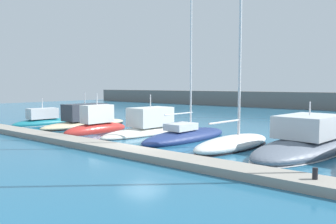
{
  "coord_description": "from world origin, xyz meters",
  "views": [
    {
      "loc": [
        13.98,
        -14.48,
        3.88
      ],
      "look_at": [
        -3.0,
        6.04,
        1.78
      ],
      "focal_mm": 36.17,
      "sensor_mm": 36.0,
      "label": 1
    }
  ],
  "objects_px": {
    "motorboat_ivory_fourth": "(148,127)",
    "sailboat_navy_fifth": "(186,135)",
    "motorboat_red_third": "(97,125)",
    "dock_bollard": "(315,173)",
    "mooring_buoy_red": "(167,111)",
    "motorboat_slate_seventh": "(306,142)",
    "motorboat_sand_second": "(86,120)",
    "sailboat_white_sixth": "(233,142)",
    "motorboat_teal_nearest": "(43,120)"
  },
  "relations": [
    {
      "from": "mooring_buoy_red",
      "to": "dock_bollard",
      "type": "xyz_separation_m",
      "value": [
        28.81,
        -26.04,
        0.6
      ]
    },
    {
      "from": "motorboat_teal_nearest",
      "to": "motorboat_slate_seventh",
      "type": "bearing_deg",
      "value": -78.38
    },
    {
      "from": "motorboat_red_third",
      "to": "motorboat_ivory_fourth",
      "type": "bearing_deg",
      "value": -58.17
    },
    {
      "from": "motorboat_ivory_fourth",
      "to": "motorboat_teal_nearest",
      "type": "bearing_deg",
      "value": 103.8
    },
    {
      "from": "motorboat_sand_second",
      "to": "dock_bollard",
      "type": "bearing_deg",
      "value": -105.18
    },
    {
      "from": "motorboat_ivory_fourth",
      "to": "mooring_buoy_red",
      "type": "relative_size",
      "value": 14.79
    },
    {
      "from": "motorboat_ivory_fourth",
      "to": "sailboat_navy_fifth",
      "type": "xyz_separation_m",
      "value": [
        4.18,
        -0.49,
        -0.22
      ]
    },
    {
      "from": "sailboat_white_sixth",
      "to": "dock_bollard",
      "type": "distance_m",
      "value": 8.38
    },
    {
      "from": "motorboat_ivory_fourth",
      "to": "dock_bollard",
      "type": "relative_size",
      "value": 20.48
    },
    {
      "from": "motorboat_slate_seventh",
      "to": "dock_bollard",
      "type": "relative_size",
      "value": 24.52
    },
    {
      "from": "dock_bollard",
      "to": "motorboat_teal_nearest",
      "type": "bearing_deg",
      "value": 170.43
    },
    {
      "from": "dock_bollard",
      "to": "motorboat_slate_seventh",
      "type": "bearing_deg",
      "value": 109.86
    },
    {
      "from": "sailboat_white_sixth",
      "to": "dock_bollard",
      "type": "height_order",
      "value": "sailboat_white_sixth"
    },
    {
      "from": "motorboat_teal_nearest",
      "to": "mooring_buoy_red",
      "type": "height_order",
      "value": "motorboat_teal_nearest"
    },
    {
      "from": "motorboat_red_third",
      "to": "sailboat_navy_fifth",
      "type": "xyz_separation_m",
      "value": [
        7.88,
        1.68,
        -0.31
      ]
    },
    {
      "from": "motorboat_teal_nearest",
      "to": "dock_bollard",
      "type": "distance_m",
      "value": 27.11
    },
    {
      "from": "motorboat_teal_nearest",
      "to": "motorboat_red_third",
      "type": "bearing_deg",
      "value": -84.36
    },
    {
      "from": "motorboat_red_third",
      "to": "dock_bollard",
      "type": "relative_size",
      "value": 13.94
    },
    {
      "from": "motorboat_ivory_fourth",
      "to": "motorboat_slate_seventh",
      "type": "bearing_deg",
      "value": -84.7
    },
    {
      "from": "sailboat_white_sixth",
      "to": "motorboat_slate_seventh",
      "type": "xyz_separation_m",
      "value": [
        3.82,
        1.72,
        0.16
      ]
    },
    {
      "from": "motorboat_red_third",
      "to": "mooring_buoy_red",
      "type": "height_order",
      "value": "motorboat_red_third"
    },
    {
      "from": "motorboat_red_third",
      "to": "dock_bollard",
      "type": "xyz_separation_m",
      "value": [
        18.5,
        -4.54,
        -0.02
      ]
    },
    {
      "from": "sailboat_navy_fifth",
      "to": "mooring_buoy_red",
      "type": "height_order",
      "value": "sailboat_navy_fifth"
    },
    {
      "from": "motorboat_sand_second",
      "to": "motorboat_red_third",
      "type": "height_order",
      "value": "motorboat_red_third"
    },
    {
      "from": "motorboat_sand_second",
      "to": "motorboat_red_third",
      "type": "distance_m",
      "value": 4.41
    },
    {
      "from": "motorboat_teal_nearest",
      "to": "sailboat_navy_fifth",
      "type": "height_order",
      "value": "sailboat_navy_fifth"
    },
    {
      "from": "sailboat_white_sixth",
      "to": "mooring_buoy_red",
      "type": "bearing_deg",
      "value": 52.08
    },
    {
      "from": "motorboat_sand_second",
      "to": "dock_bollard",
      "type": "relative_size",
      "value": 21.15
    },
    {
      "from": "sailboat_white_sixth",
      "to": "motorboat_red_third",
      "type": "bearing_deg",
      "value": 98.83
    },
    {
      "from": "motorboat_ivory_fourth",
      "to": "sailboat_navy_fifth",
      "type": "bearing_deg",
      "value": -93.34
    },
    {
      "from": "dock_bollard",
      "to": "sailboat_navy_fifth",
      "type": "bearing_deg",
      "value": 149.63
    },
    {
      "from": "motorboat_teal_nearest",
      "to": "motorboat_sand_second",
      "type": "bearing_deg",
      "value": -60.42
    },
    {
      "from": "motorboat_red_third",
      "to": "dock_bollard",
      "type": "distance_m",
      "value": 19.05
    },
    {
      "from": "dock_bollard",
      "to": "mooring_buoy_red",
      "type": "bearing_deg",
      "value": 137.89
    },
    {
      "from": "sailboat_navy_fifth",
      "to": "motorboat_sand_second",
      "type": "bearing_deg",
      "value": 91.03
    },
    {
      "from": "motorboat_red_third",
      "to": "sailboat_white_sixth",
      "type": "xyz_separation_m",
      "value": [
        12.11,
        0.87,
        -0.23
      ]
    },
    {
      "from": "motorboat_sand_second",
      "to": "sailboat_navy_fifth",
      "type": "relative_size",
      "value": 0.6
    },
    {
      "from": "motorboat_red_third",
      "to": "sailboat_white_sixth",
      "type": "bearing_deg",
      "value": -84.45
    },
    {
      "from": "motorboat_ivory_fourth",
      "to": "motorboat_red_third",
      "type": "bearing_deg",
      "value": 123.74
    },
    {
      "from": "motorboat_ivory_fourth",
      "to": "mooring_buoy_red",
      "type": "distance_m",
      "value": 23.87
    },
    {
      "from": "mooring_buoy_red",
      "to": "dock_bollard",
      "type": "height_order",
      "value": "dock_bollard"
    },
    {
      "from": "motorboat_slate_seventh",
      "to": "mooring_buoy_red",
      "type": "height_order",
      "value": "motorboat_slate_seventh"
    },
    {
      "from": "motorboat_red_third",
      "to": "motorboat_slate_seventh",
      "type": "xyz_separation_m",
      "value": [
        15.93,
        2.59,
        -0.07
      ]
    },
    {
      "from": "sailboat_white_sixth",
      "to": "sailboat_navy_fifth",
      "type": "bearing_deg",
      "value": 83.86
    },
    {
      "from": "motorboat_sand_second",
      "to": "sailboat_white_sixth",
      "type": "bearing_deg",
      "value": -92.81
    },
    {
      "from": "motorboat_ivory_fourth",
      "to": "motorboat_slate_seventh",
      "type": "height_order",
      "value": "motorboat_ivory_fourth"
    },
    {
      "from": "motorboat_red_third",
      "to": "mooring_buoy_red",
      "type": "xyz_separation_m",
      "value": [
        -10.3,
        21.49,
        -0.63
      ]
    },
    {
      "from": "motorboat_ivory_fourth",
      "to": "sailboat_white_sixth",
      "type": "distance_m",
      "value": 8.51
    },
    {
      "from": "motorboat_teal_nearest",
      "to": "motorboat_ivory_fourth",
      "type": "distance_m",
      "value": 12.14
    },
    {
      "from": "sailboat_white_sixth",
      "to": "mooring_buoy_red",
      "type": "xyz_separation_m",
      "value": [
        -22.41,
        20.62,
        -0.39
      ]
    }
  ]
}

